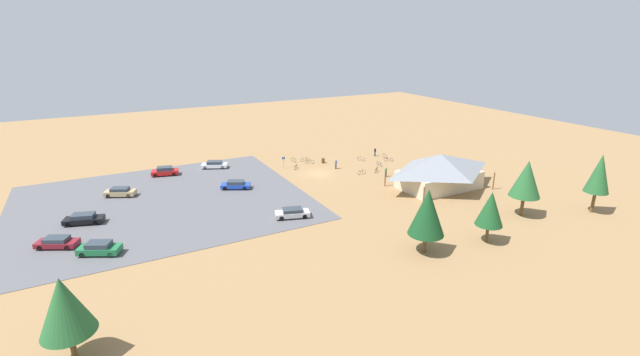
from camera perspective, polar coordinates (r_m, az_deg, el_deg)
name	(u,v)px	position (r m, az deg, el deg)	size (l,w,h in m)	color
ground	(318,174)	(74.57, -0.23, 0.59)	(160.00, 160.00, 0.00)	#937047
parking_lot_asphalt	(162,202)	(66.15, -20.02, -2.95)	(39.44, 34.34, 0.05)	#56565B
bike_pavilion	(440,169)	(69.35, 15.46, 1.11)	(14.22, 9.38, 5.41)	beige
trash_bin	(323,161)	(80.51, 0.40, 2.29)	(0.60, 0.60, 0.90)	brown
lot_sign	(284,161)	(77.29, -4.81, 2.27)	(0.56, 0.08, 2.20)	#99999E
pine_far_west	(427,212)	(47.99, 13.91, -4.37)	(3.94, 3.94, 7.35)	brown
pine_center	(599,174)	(67.62, 32.81, 0.48)	(3.03, 3.03, 8.11)	brown
pine_west	(526,179)	(61.99, 25.48, -0.09)	(3.89, 3.89, 7.54)	brown
pine_far_east	(490,209)	(52.78, 21.48, -3.77)	(3.08, 3.08, 6.15)	brown
pine_east	(64,306)	(36.88, -30.58, -14.24)	(3.85, 3.85, 6.87)	brown
bicycle_green_mid_cluster	(310,162)	(80.18, -1.36, 2.15)	(1.31, 1.26, 0.79)	black
bicycle_orange_lone_west	(361,172)	(74.37, 5.47, 0.76)	(1.74, 0.48, 0.82)	black
bicycle_black_front_row	(376,170)	(75.77, 7.41, 1.03)	(1.39, 1.23, 0.84)	black
bicycle_purple_by_bin	(389,159)	(82.65, 9.01, 2.42)	(1.43, 1.02, 0.76)	black
bicycle_silver_yard_left	(361,159)	(82.32, 5.44, 2.50)	(0.85, 1.49, 0.83)	black
bicycle_blue_near_sign	(379,164)	(79.40, 7.81, 1.82)	(0.48, 1.76, 0.81)	black
bicycle_yellow_near_porch	(294,160)	(81.40, -3.49, 2.37)	(0.52, 1.61, 0.78)	black
bicycle_white_edge_north	(385,156)	(84.74, 8.50, 2.87)	(0.48, 1.80, 0.83)	black
bicycle_red_lone_east	(296,167)	(77.04, -3.17, 1.43)	(1.24, 1.11, 0.78)	black
bicycle_teal_yard_right	(305,160)	(81.59, -2.02, 2.44)	(1.76, 0.51, 0.83)	black
car_green_far_end	(99,248)	(53.43, -27.00, -8.22)	(4.72, 3.60, 1.44)	#1E6B3D
car_silver_inner_stall	(292,213)	(56.87, -3.65, -4.59)	(4.80, 3.07, 1.25)	#BCBCC1
car_red_back_corner	(165,171)	(77.84, -19.70, 0.85)	(4.61, 2.85, 1.49)	red
car_maroon_second_row	(57,242)	(57.36, -31.26, -7.23)	(4.76, 3.59, 1.25)	maroon
car_blue_front_row	(236,185)	(68.28, -11.01, -0.87)	(4.75, 3.57, 1.29)	#1E42B2
car_tan_aisle_side	(120,192)	(70.39, -24.76, -1.67)	(4.63, 3.43, 1.34)	tan
car_black_by_curb	(84,219)	(62.51, -28.62, -4.72)	(4.99, 3.15, 1.34)	black
car_white_end_stall	(214,165)	(79.49, -13.69, 1.72)	(4.78, 3.49, 1.29)	white
visitor_crossing_yard	(336,164)	(76.99, 2.10, 1.86)	(0.37, 0.40, 1.73)	#2D3347
visitor_near_lot	(386,172)	(73.51, 8.64, 0.84)	(0.36, 0.38, 1.72)	#2D3347
visitor_by_pavilion	(375,152)	(85.61, 7.24, 3.45)	(0.39, 0.40, 1.72)	#2D3347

